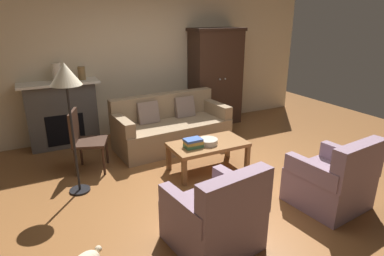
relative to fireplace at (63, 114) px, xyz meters
name	(u,v)px	position (x,y,z in m)	size (l,w,h in m)	color
ground_plane	(210,183)	(1.55, -2.30, -0.57)	(9.60, 9.60, 0.00)	brown
back_wall	(143,57)	(1.55, 0.25, 0.83)	(7.20, 0.10, 2.80)	beige
fireplace	(63,114)	(0.00, 0.00, 0.00)	(1.26, 0.48, 1.12)	#4C4947
armoire	(215,77)	(2.95, -0.08, 0.39)	(1.06, 0.57, 1.91)	#382319
couch	(171,128)	(1.62, -0.84, -0.25)	(1.97, 0.97, 0.86)	#937A5B
coffee_table	(208,146)	(1.72, -1.94, -0.20)	(1.10, 0.60, 0.42)	olive
fruit_bowl	(208,142)	(1.70, -1.98, -0.11)	(0.27, 0.27, 0.08)	beige
book_stack	(193,143)	(1.46, -1.99, -0.08)	(0.25, 0.18, 0.13)	#427A4C
mantel_vase_cream	(57,72)	(0.00, -0.02, 0.70)	(0.14, 0.14, 0.30)	beige
mantel_vase_bronze	(82,73)	(0.38, -0.02, 0.66)	(0.12, 0.12, 0.22)	olive
armchair_near_left	(215,218)	(0.96, -3.42, -0.25)	(0.87, 0.87, 0.88)	gray
armchair_near_right	(332,182)	(2.54, -3.43, -0.25)	(0.85, 0.84, 0.88)	gray
side_chair_wooden	(83,137)	(0.14, -1.14, -0.06)	(0.56, 0.56, 0.90)	#382319
floor_lamp	(66,82)	(-0.05, -1.72, 0.85)	(0.36, 0.36, 1.65)	black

